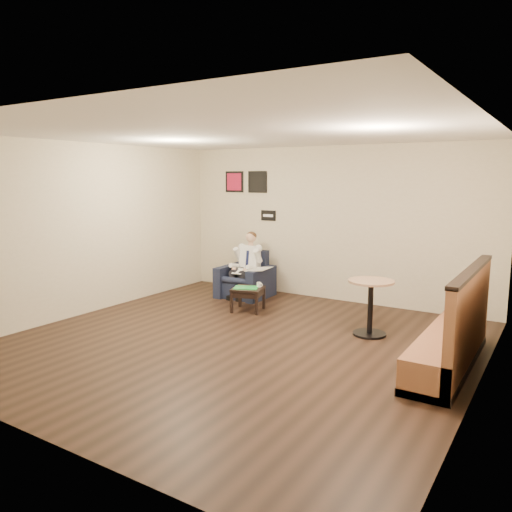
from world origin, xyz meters
The scene contains 19 objects.
ground centered at (0.00, 0.00, 0.00)m, with size 6.00×6.00×0.00m, color black.
wall_back centered at (0.00, 3.00, 1.40)m, with size 6.00×0.02×2.80m, color beige.
wall_front centered at (0.00, -3.00, 1.40)m, with size 6.00×0.02×2.80m, color beige.
wall_left centered at (-3.00, 0.00, 1.40)m, with size 0.02×6.00×2.80m, color beige.
wall_right centered at (3.00, 0.00, 1.40)m, with size 0.02×6.00×2.80m, color beige.
ceiling centered at (0.00, 0.00, 2.80)m, with size 6.00×6.00×0.02m, color white.
seating_sign centered at (-1.30, 2.98, 1.50)m, with size 0.32×0.02×0.20m, color black.
art_print_left centered at (-2.10, 2.98, 2.15)m, with size 0.42×0.03×0.42m, color #B5163B.
art_print_right centered at (-1.55, 2.98, 2.15)m, with size 0.42×0.03×0.42m, color black.
armchair centered at (-1.40, 2.30, 0.43)m, with size 0.88×0.88×0.85m, color black.
seated_man centered at (-1.39, 2.19, 0.58)m, with size 0.56×0.83×1.17m, color white, non-canonical shape.
lap_papers centered at (-1.39, 2.10, 0.52)m, with size 0.19×0.28×0.01m, color white.
newspaper centered at (-1.04, 2.22, 0.58)m, with size 0.37×0.46×0.01m, color silver.
side_table centered at (-0.79, 1.47, 0.20)m, with size 0.49×0.49×0.40m, color black.
green_folder centered at (-0.82, 1.45, 0.40)m, with size 0.40×0.28×0.01m, color green.
coffee_mug centered at (-0.67, 1.62, 0.44)m, with size 0.07×0.07×0.08m, color white.
smartphone centered at (-0.79, 1.62, 0.40)m, with size 0.12×0.06×0.01m, color black.
banquette centered at (2.59, 0.63, 0.60)m, with size 0.56×2.33×1.19m, color brown.
cafe_table centered at (1.40, 1.30, 0.40)m, with size 0.65×0.65×0.80m, color #9F7556.
Camera 1 is at (3.69, -5.41, 2.23)m, focal length 35.00 mm.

